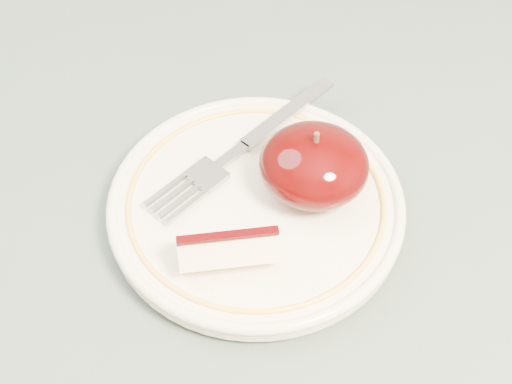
% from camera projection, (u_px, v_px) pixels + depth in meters
% --- Properties ---
extents(table, '(0.90, 0.90, 0.75)m').
position_uv_depth(table, '(157.00, 339.00, 0.57)').
color(table, brown).
rests_on(table, ground).
extents(plate, '(0.22, 0.22, 0.02)m').
position_uv_depth(plate, '(256.00, 204.00, 0.53)').
color(plate, beige).
rests_on(plate, table).
extents(apple_half, '(0.08, 0.08, 0.06)m').
position_uv_depth(apple_half, '(314.00, 165.00, 0.52)').
color(apple_half, black).
rests_on(apple_half, plate).
extents(apple_wedge, '(0.07, 0.05, 0.03)m').
position_uv_depth(apple_wedge, '(228.00, 249.00, 0.48)').
color(apple_wedge, '#FFF1BB').
rests_on(apple_wedge, plate).
extents(fork, '(0.12, 0.17, 0.00)m').
position_uv_depth(fork, '(243.00, 147.00, 0.56)').
color(fork, '#93969B').
rests_on(fork, plate).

